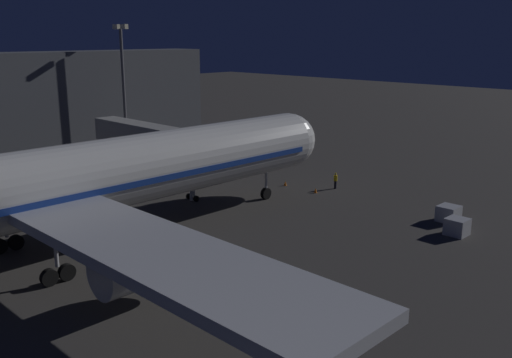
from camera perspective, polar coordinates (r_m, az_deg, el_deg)
name	(u,v)px	position (r m, az deg, el deg)	size (l,w,h in m)	color
ground_plane	(128,238)	(49.52, -12.66, -5.82)	(320.00, 320.00, 0.00)	#383533
airliner_at_gate	(7,196)	(43.77, -23.61, -1.56)	(56.98, 66.83, 18.42)	silver
jet_bridge	(159,139)	(62.51, -9.65, 3.98)	(19.24, 3.40, 7.33)	#9E9E99
apron_floodlight_mast	(123,84)	(77.27, -13.11, 9.22)	(2.90, 0.50, 18.00)	#59595E
baggage_container_near_belt	(449,214)	(55.39, 18.70, -3.29)	(1.78, 1.85, 1.46)	#B7BABF
baggage_container_spare	(457,227)	(51.89, 19.46, -4.52)	(1.75, 1.72, 1.47)	#B7BABF
ground_crew_near_nose_gear	(335,180)	(64.07, 7.95, -0.09)	(0.40, 0.40, 1.82)	black
traffic_cone_nose_port	(315,190)	(62.23, 5.96, -1.15)	(0.36, 0.36, 0.55)	orange
traffic_cone_nose_starboard	(285,183)	(64.97, 2.94, -0.43)	(0.36, 0.36, 0.55)	orange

